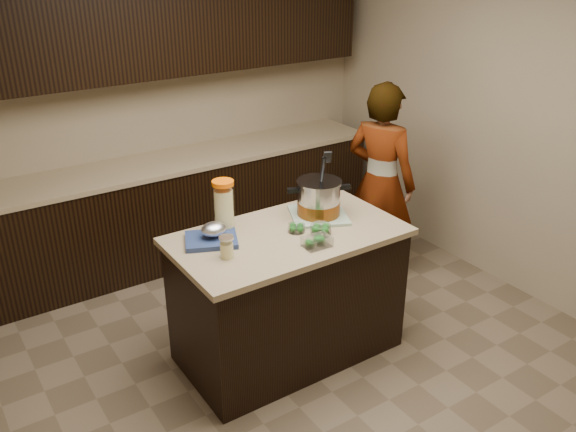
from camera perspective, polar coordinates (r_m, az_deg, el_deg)
name	(u,v)px	position (r m, az deg, el deg)	size (l,w,h in m)	color
ground_plane	(288,351)	(4.29, 0.00, -12.49)	(4.00, 4.00, 0.00)	brown
room_shell	(288,105)	(3.53, 0.00, 10.32)	(4.04, 4.04, 2.72)	tan
back_cabinets	(174,152)	(5.23, -10.63, 5.86)	(3.60, 0.63, 2.33)	black
island	(288,294)	(4.03, 0.00, -7.35)	(1.46, 0.81, 0.90)	black
dish_towel	(318,215)	(4.04, 2.87, 0.09)	(0.36, 0.36, 0.02)	#598561
stock_pot	(319,200)	(4.00, 2.90, 1.51)	(0.40, 0.39, 0.42)	#B7B7BC
lemonade_pitcher	(224,208)	(3.81, -6.01, 0.76)	(0.15, 0.15, 0.33)	#E0D288
mason_jar	(227,248)	(3.52, -5.76, -2.96)	(0.11, 0.11, 0.14)	#E0D288
broccoli_tub_left	(296,228)	(3.82, 0.80, -1.16)	(0.12, 0.12, 0.05)	silver
broccoli_tub_right	(321,230)	(3.80, 3.08, -1.31)	(0.16, 0.16, 0.06)	silver
broccoli_tub_rect	(317,242)	(3.65, 2.72, -2.45)	(0.17, 0.13, 0.06)	silver
blue_tray	(212,236)	(3.72, -7.09, -1.85)	(0.38, 0.35, 0.12)	navy
person	(380,182)	(4.91, 8.63, 3.13)	(0.59, 0.39, 1.62)	gray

